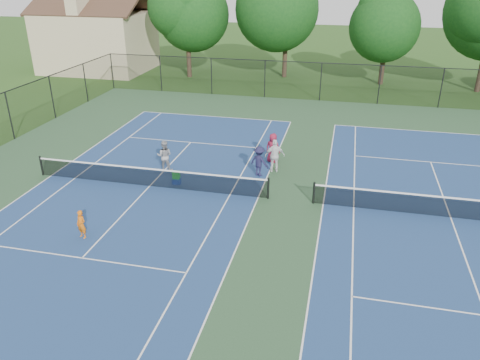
% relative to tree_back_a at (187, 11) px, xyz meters
% --- Properties ---
extents(ground, '(140.00, 140.00, 0.00)m').
position_rel_tree_back_a_xyz_m(ground, '(13.00, -24.00, -6.04)').
color(ground, '#234716').
rests_on(ground, ground).
extents(court_pad, '(36.00, 36.00, 0.01)m').
position_rel_tree_back_a_xyz_m(court_pad, '(13.00, -24.00, -6.03)').
color(court_pad, '#2A4B2D').
rests_on(court_pad, ground).
extents(tennis_court_left, '(12.00, 23.83, 1.07)m').
position_rel_tree_back_a_xyz_m(tennis_court_left, '(6.00, -24.00, -5.94)').
color(tennis_court_left, navy).
rests_on(tennis_court_left, ground).
extents(tennis_court_right, '(12.00, 23.83, 1.07)m').
position_rel_tree_back_a_xyz_m(tennis_court_right, '(20.00, -24.00, -5.94)').
color(tennis_court_right, navy).
rests_on(tennis_court_right, ground).
extents(perimeter_fence, '(36.08, 36.08, 3.02)m').
position_rel_tree_back_a_xyz_m(perimeter_fence, '(13.00, -24.00, -4.44)').
color(perimeter_fence, black).
rests_on(perimeter_fence, ground).
extents(tree_back_a, '(6.80, 6.80, 9.15)m').
position_rel_tree_back_a_xyz_m(tree_back_a, '(0.00, 0.00, 0.00)').
color(tree_back_a, '#2D2116').
rests_on(tree_back_a, ground).
extents(tree_back_b, '(7.60, 7.60, 10.03)m').
position_rel_tree_back_a_xyz_m(tree_back_b, '(9.00, 2.00, 0.56)').
color(tree_back_b, '#2D2116').
rests_on(tree_back_b, ground).
extents(tree_back_c, '(6.00, 6.00, 8.40)m').
position_rel_tree_back_a_xyz_m(tree_back_c, '(18.00, 1.00, -0.56)').
color(tree_back_c, '#2D2116').
rests_on(tree_back_c, ground).
extents(clapboard_house, '(10.80, 8.10, 7.65)m').
position_rel_tree_back_a_xyz_m(clapboard_house, '(-10.00, 1.00, -2.95)').
color(clapboard_house, tan).
rests_on(clapboard_house, ground).
extents(child_player, '(0.50, 0.40, 1.20)m').
position_rel_tree_back_a_xyz_m(child_player, '(5.27, -29.05, -5.44)').
color(child_player, '#D7610E').
rests_on(child_player, ground).
extents(instructor, '(0.90, 0.75, 1.66)m').
position_rel_tree_back_a_xyz_m(instructor, '(6.04, -21.95, -5.21)').
color(instructor, gray).
rests_on(instructor, ground).
extents(bystander_a, '(1.13, 0.71, 1.79)m').
position_rel_tree_back_a_xyz_m(bystander_a, '(11.73, -20.80, -5.14)').
color(bystander_a, silver).
rests_on(bystander_a, ground).
extents(bystander_b, '(1.19, 0.98, 1.61)m').
position_rel_tree_back_a_xyz_m(bystander_b, '(11.04, -21.51, -5.23)').
color(bystander_b, '#1C1A3A').
rests_on(bystander_b, ground).
extents(bystander_c, '(0.90, 0.67, 1.65)m').
position_rel_tree_back_a_xyz_m(bystander_c, '(11.42, -19.53, -5.21)').
color(bystander_c, maroon).
rests_on(bystander_c, ground).
extents(ball_crate, '(0.39, 0.29, 0.30)m').
position_rel_tree_back_a_xyz_m(ball_crate, '(7.21, -23.43, -5.89)').
color(ball_crate, '#163C9C').
rests_on(ball_crate, ground).
extents(ball_hopper, '(0.35, 0.29, 0.37)m').
position_rel_tree_back_a_xyz_m(ball_hopper, '(7.21, -23.43, -5.55)').
color(ball_hopper, green).
rests_on(ball_hopper, ball_crate).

